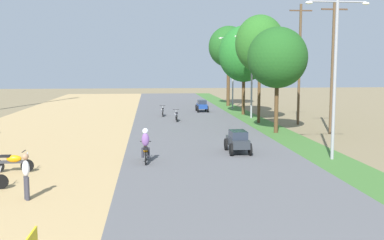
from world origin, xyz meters
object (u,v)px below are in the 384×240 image
Objects in this scene: pedestrian_on_shoulder at (26,174)px; motorbike_ahead_third at (163,111)px; streetlamp_mid at (252,70)px; motorbike_ahead_second at (176,115)px; car_sedan_charcoal at (238,140)px; parked_motorbike_third at (13,161)px; median_tree_nearest at (277,58)px; median_tree_second at (260,44)px; median_tree_third at (244,54)px; streetlamp_far at (233,67)px; utility_pole_near at (332,66)px; utility_pole_far at (299,63)px; motorbike_foreground_rider at (145,146)px; streetlamp_near at (335,68)px; median_tree_fourth at (229,47)px; car_sedan_blue at (202,105)px.

motorbike_ahead_third is at bearing 78.21° from pedestrian_on_shoulder.
motorbike_ahead_second is (-6.76, -1.85, -3.76)m from streetlamp_mid.
parked_motorbike_third is at bearing -161.96° from car_sedan_charcoal.
median_tree_nearest is 5.72m from median_tree_second.
median_tree_third is 6.24m from streetlamp_far.
pedestrian_on_shoulder is 22.22m from utility_pole_near.
car_sedan_charcoal is at bearing -121.34° from utility_pole_far.
motorbike_ahead_third is at bearing -138.21° from streetlamp_far.
streetlamp_far is at bearing 71.38° from motorbike_foreground_rider.
streetlamp_far reaches higher than motorbike_ahead_second.
motorbike_ahead_second is at bearing 112.57° from streetlamp_near.
median_tree_third is at bearing 6.24° from motorbike_ahead_third.
streetlamp_near is at bearing -24.27° from car_sedan_charcoal.
median_tree_third reaches higher than parked_motorbike_third.
utility_pole_near is (3.47, -12.56, -1.13)m from median_tree_third.
streetlamp_far is at bearing 80.22° from car_sedan_charcoal.
median_tree_nearest is (12.94, 14.85, 4.24)m from pedestrian_on_shoulder.
parked_motorbike_third is 0.19× the size of utility_pole_far.
motorbike_foreground_rider is at bearing -106.81° from median_tree_fourth.
streetlamp_mid is at bearing -57.76° from car_sedan_blue.
utility_pole_far is (2.81, -13.51, 0.38)m from streetlamp_far.
utility_pole_near is at bearing -65.28° from car_sedan_blue.
motorbike_foreground_rider is at bearing -131.08° from utility_pole_far.
utility_pole_near is (3.38, 8.58, 0.10)m from streetlamp_near.
streetlamp_far is 25.94m from car_sedan_charcoal.
motorbike_foreground_rider is (-9.10, -21.17, -4.92)m from median_tree_third.
streetlamp_near is at bearing -81.18° from car_sedan_blue.
median_tree_fourth reaches higher than parked_motorbike_third.
motorbike_ahead_third is at bearing 164.29° from streetlamp_mid.
utility_pole_far is 4.17× the size of car_sedan_blue.
car_sedan_blue reaches higher than motorbike_ahead_third.
median_tree_second is 1.12× the size of streetlamp_far.
utility_pole_near reaches higher than motorbike_ahead_second.
utility_pole_near reaches higher than median_tree_nearest.
median_tree_second reaches higher than streetlamp_mid.
utility_pole_near is (3.38, -9.53, 0.31)m from streetlamp_mid.
median_tree_third is 9.32m from motorbike_ahead_third.
median_tree_second is 3.99m from streetlamp_mid.
median_tree_fourth is 22.55m from utility_pole_near.
median_tree_second is at bearing 47.66° from parked_motorbike_third.
streetlamp_far is 13.50m from motorbike_ahead_second.
median_tree_nearest reaches higher than motorbike_foreground_rider.
median_tree_second is at bearing 119.93° from utility_pole_near.
streetlamp_near is 0.87× the size of utility_pole_near.
utility_pole_near reaches higher than median_tree_second.
median_tree_fourth is at bearing 98.99° from utility_pole_far.
utility_pole_far reaches higher than motorbike_foreground_rider.
streetlamp_mid is 4.09× the size of motorbike_foreground_rider.
median_tree_nearest is at bearing 60.34° from car_sedan_charcoal.
motorbike_ahead_third is at bearing 86.04° from motorbike_foreground_rider.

